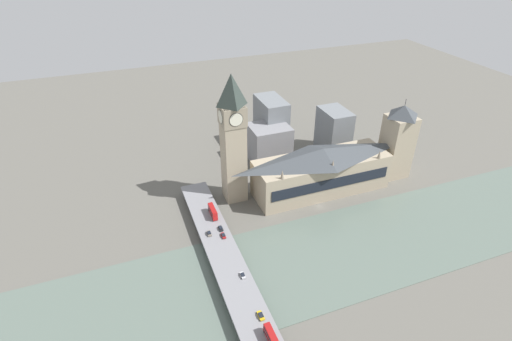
{
  "coord_description": "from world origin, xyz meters",
  "views": [
    {
      "loc": [
        -156.97,
        98.41,
        137.14
      ],
      "look_at": [
        19.8,
        31.32,
        19.78
      ],
      "focal_mm": 28.0,
      "sensor_mm": 36.0,
      "label": 1
    }
  ],
  "objects_px": {
    "car_northbound_lead": "(223,235)",
    "double_decker_bus_lead": "(213,211)",
    "parliament_hall": "(321,170)",
    "clock_tower": "(233,136)",
    "road_bridge": "(233,275)",
    "car_southbound_tail": "(221,228)",
    "victoria_tower": "(397,141)",
    "car_northbound_mid": "(209,233)",
    "car_northbound_tail": "(261,316)",
    "double_decker_bus_mid": "(272,338)",
    "car_southbound_mid": "(243,275)"
  },
  "relations": [
    {
      "from": "car_northbound_lead",
      "to": "car_northbound_mid",
      "type": "height_order",
      "value": "car_northbound_mid"
    },
    {
      "from": "victoria_tower",
      "to": "parliament_hall",
      "type": "bearing_deg",
      "value": 90.06
    },
    {
      "from": "car_northbound_mid",
      "to": "car_southbound_tail",
      "type": "bearing_deg",
      "value": -75.99
    },
    {
      "from": "parliament_hall",
      "to": "car_southbound_tail",
      "type": "height_order",
      "value": "parliament_hall"
    },
    {
      "from": "victoria_tower",
      "to": "car_northbound_mid",
      "type": "xyz_separation_m",
      "value": [
        -22.43,
        126.34,
        -17.05
      ]
    },
    {
      "from": "parliament_hall",
      "to": "double_decker_bus_mid",
      "type": "distance_m",
      "value": 112.24
    },
    {
      "from": "car_northbound_mid",
      "to": "car_southbound_tail",
      "type": "height_order",
      "value": "car_northbound_mid"
    },
    {
      "from": "victoria_tower",
      "to": "road_bridge",
      "type": "xyz_separation_m",
      "value": [
        -51.22,
        123.43,
        -18.83
      ]
    },
    {
      "from": "victoria_tower",
      "to": "car_northbound_lead",
      "type": "bearing_deg",
      "value": 102.39
    },
    {
      "from": "clock_tower",
      "to": "road_bridge",
      "type": "distance_m",
      "value": 74.75
    },
    {
      "from": "clock_tower",
      "to": "road_bridge",
      "type": "bearing_deg",
      "value": 160.97
    },
    {
      "from": "road_bridge",
      "to": "car_southbound_tail",
      "type": "bearing_deg",
      "value": -6.72
    },
    {
      "from": "road_bridge",
      "to": "double_decker_bus_mid",
      "type": "bearing_deg",
      "value": -175.42
    },
    {
      "from": "car_northbound_lead",
      "to": "car_southbound_tail",
      "type": "distance_m",
      "value": 5.6
    },
    {
      "from": "double_decker_bus_lead",
      "to": "double_decker_bus_mid",
      "type": "distance_m",
      "value": 80.29
    },
    {
      "from": "victoria_tower",
      "to": "car_northbound_lead",
      "type": "distance_m",
      "value": 124.22
    },
    {
      "from": "car_northbound_tail",
      "to": "victoria_tower",
      "type": "bearing_deg",
      "value": -57.37
    },
    {
      "from": "car_northbound_mid",
      "to": "car_southbound_mid",
      "type": "distance_m",
      "value": 32.64
    },
    {
      "from": "car_northbound_tail",
      "to": "car_southbound_tail",
      "type": "relative_size",
      "value": 1.11
    },
    {
      "from": "road_bridge",
      "to": "car_southbound_mid",
      "type": "height_order",
      "value": "car_southbound_mid"
    },
    {
      "from": "victoria_tower",
      "to": "double_decker_bus_mid",
      "type": "xyz_separation_m",
      "value": [
        -88.77,
        120.42,
        -15.17
      ]
    },
    {
      "from": "road_bridge",
      "to": "clock_tower",
      "type": "bearing_deg",
      "value": -19.03
    },
    {
      "from": "parliament_hall",
      "to": "car_northbound_tail",
      "type": "bearing_deg",
      "value": 138.4
    },
    {
      "from": "car_northbound_lead",
      "to": "double_decker_bus_lead",
      "type": "bearing_deg",
      "value": 0.88
    },
    {
      "from": "double_decker_bus_mid",
      "to": "car_southbound_tail",
      "type": "xyz_separation_m",
      "value": [
        67.96,
        -0.57,
        -1.88
      ]
    },
    {
      "from": "double_decker_bus_mid",
      "to": "car_southbound_mid",
      "type": "bearing_deg",
      "value": -0.96
    },
    {
      "from": "parliament_hall",
      "to": "car_northbound_mid",
      "type": "distance_m",
      "value": 78.12
    },
    {
      "from": "parliament_hall",
      "to": "clock_tower",
      "type": "height_order",
      "value": "clock_tower"
    },
    {
      "from": "road_bridge",
      "to": "car_northbound_lead",
      "type": "distance_m",
      "value": 25.08
    },
    {
      "from": "clock_tower",
      "to": "road_bridge",
      "type": "height_order",
      "value": "clock_tower"
    },
    {
      "from": "road_bridge",
      "to": "car_southbound_tail",
      "type": "xyz_separation_m",
      "value": [
        30.4,
        -3.58,
        1.78
      ]
    },
    {
      "from": "double_decker_bus_lead",
      "to": "car_northbound_lead",
      "type": "distance_m",
      "value": 18.05
    },
    {
      "from": "double_decker_bus_lead",
      "to": "double_decker_bus_mid",
      "type": "xyz_separation_m",
      "value": [
        -80.29,
        -0.03,
        -0.16
      ]
    },
    {
      "from": "car_northbound_mid",
      "to": "clock_tower",
      "type": "bearing_deg",
      "value": -36.03
    },
    {
      "from": "car_northbound_mid",
      "to": "car_northbound_tail",
      "type": "relative_size",
      "value": 0.89
    },
    {
      "from": "parliament_hall",
      "to": "road_bridge",
      "type": "relative_size",
      "value": 0.53
    },
    {
      "from": "double_decker_bus_mid",
      "to": "car_northbound_mid",
      "type": "bearing_deg",
      "value": 5.1
    },
    {
      "from": "double_decker_bus_lead",
      "to": "car_northbound_lead",
      "type": "xyz_separation_m",
      "value": [
        -17.93,
        -0.28,
        -2.09
      ]
    },
    {
      "from": "victoria_tower",
      "to": "double_decker_bus_mid",
      "type": "bearing_deg",
      "value": 126.4
    },
    {
      "from": "parliament_hall",
      "to": "car_northbound_lead",
      "type": "xyz_separation_m",
      "value": [
        -26.35,
        68.28,
        -7.7
      ]
    },
    {
      "from": "parliament_hall",
      "to": "road_bridge",
      "type": "bearing_deg",
      "value": 125.57
    },
    {
      "from": "double_decker_bus_lead",
      "to": "car_northbound_tail",
      "type": "distance_m",
      "value": 68.46
    },
    {
      "from": "parliament_hall",
      "to": "car_northbound_tail",
      "type": "relative_size",
      "value": 17.74
    },
    {
      "from": "parliament_hall",
      "to": "double_decker_bus_mid",
      "type": "bearing_deg",
      "value": 142.31
    },
    {
      "from": "clock_tower",
      "to": "car_northbound_mid",
      "type": "height_order",
      "value": "clock_tower"
    },
    {
      "from": "road_bridge",
      "to": "car_northbound_lead",
      "type": "bearing_deg",
      "value": -7.48
    },
    {
      "from": "parliament_hall",
      "to": "car_northbound_lead",
      "type": "relative_size",
      "value": 18.57
    },
    {
      "from": "clock_tower",
      "to": "double_decker_bus_mid",
      "type": "xyz_separation_m",
      "value": [
        -99.92,
        18.5,
        -31.49
      ]
    },
    {
      "from": "victoria_tower",
      "to": "double_decker_bus_lead",
      "type": "xyz_separation_m",
      "value": [
        -8.48,
        120.44,
        -15.01
      ]
    },
    {
      "from": "victoria_tower",
      "to": "double_decker_bus_mid",
      "type": "distance_m",
      "value": 150.37
    }
  ]
}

